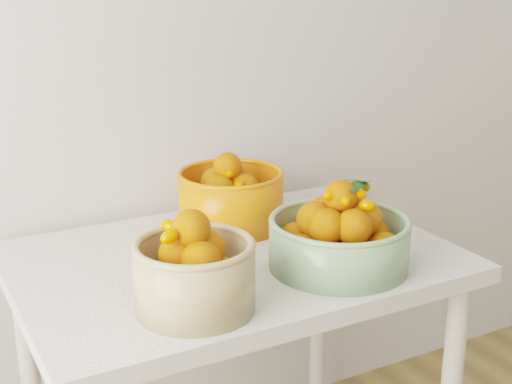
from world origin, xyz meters
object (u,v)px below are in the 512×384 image
Objects in this scene: table at (234,292)px; bowl_cream at (194,273)px; bowl_green at (339,237)px; bowl_orange at (230,197)px.

table is 0.33m from bowl_cream.
bowl_green reaches higher than table.
bowl_orange is (0.27, 0.39, 0.00)m from bowl_cream.
table is at bearing 47.97° from bowl_cream.
bowl_cream is 0.37m from bowl_green.
bowl_cream is 0.95× the size of bowl_orange.
table is 2.40× the size of bowl_green.
bowl_cream is (-0.19, -0.21, 0.17)m from table.
bowl_cream is at bearing -124.82° from bowl_orange.
bowl_green reaches higher than bowl_orange.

